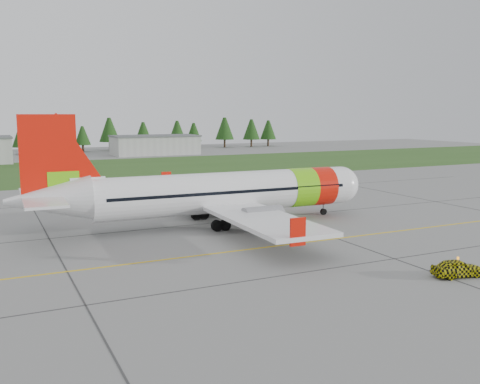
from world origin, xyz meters
TOP-DOWN VIEW (x-y plane):
  - ground at (0.00, 0.00)m, footprint 320.00×320.00m
  - aircraft at (2.56, 19.14)m, footprint 39.18×35.98m
  - follow_me_car at (10.79, -5.78)m, footprint 1.60×1.78m
  - grass_strip at (0.00, 82.00)m, footprint 320.00×50.00m
  - taxi_guideline at (0.00, 8.00)m, footprint 120.00×0.25m
  - hangar_east at (25.00, 118.00)m, footprint 24.00×12.00m
  - treeline at (0.00, 138.00)m, footprint 160.00×8.00m

SIDE VIEW (x-z plane):
  - ground at x=0.00m, z-range 0.00..0.00m
  - taxi_guideline at x=0.00m, z-range 0.00..0.02m
  - grass_strip at x=0.00m, z-range 0.00..0.03m
  - follow_me_car at x=10.79m, z-range 0.00..3.87m
  - hangar_east at x=25.00m, z-range 0.00..5.20m
  - aircraft at x=2.56m, z-range -2.51..9.36m
  - treeline at x=0.00m, z-range 0.00..10.00m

